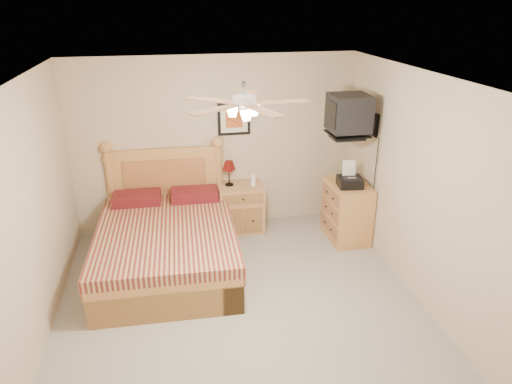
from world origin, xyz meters
TOP-DOWN VIEW (x-y plane):
  - floor at (0.00, 0.00)m, footprint 4.50×4.50m
  - ceiling at (0.00, 0.00)m, footprint 4.00×4.50m
  - wall_back at (0.00, 2.25)m, footprint 4.00×0.04m
  - wall_left at (-2.00, 0.00)m, footprint 0.04×4.50m
  - wall_right at (2.00, 0.00)m, footprint 0.04×4.50m
  - bed at (-0.77, 1.12)m, footprint 1.71×2.21m
  - nightstand at (0.31, 2.00)m, footprint 0.66×0.50m
  - table_lamp at (0.16, 2.05)m, footprint 0.22×0.22m
  - lotion_bottle at (0.49, 1.96)m, footprint 0.10×0.10m
  - framed_picture at (0.27, 2.23)m, footprint 0.46×0.04m
  - dresser at (1.73, 1.44)m, footprint 0.50×0.72m
  - fax_machine at (1.69, 1.34)m, footprint 0.35×0.37m
  - magazine_lower at (1.68, 1.71)m, footprint 0.25×0.28m
  - magazine_upper at (1.70, 1.72)m, footprint 0.26×0.30m
  - wall_tv at (1.75, 1.34)m, footprint 0.56×0.46m
  - ceiling_fan at (0.00, -0.20)m, footprint 1.14×1.14m

SIDE VIEW (x-z plane):
  - floor at x=0.00m, z-range 0.00..0.00m
  - nightstand at x=0.31m, z-range 0.00..0.70m
  - dresser at x=1.73m, z-range 0.00..0.84m
  - bed at x=-0.77m, z-range 0.00..1.40m
  - lotion_bottle at x=0.49m, z-range 0.70..0.91m
  - magazine_lower at x=1.68m, z-range 0.84..0.87m
  - magazine_upper at x=1.70m, z-range 0.87..0.88m
  - table_lamp at x=0.16m, z-range 0.70..1.07m
  - fax_machine at x=1.69m, z-range 0.84..1.18m
  - wall_back at x=0.00m, z-range 0.00..2.50m
  - wall_left at x=-2.00m, z-range 0.00..2.50m
  - wall_right at x=2.00m, z-range 0.00..2.50m
  - framed_picture at x=0.27m, z-range 1.39..1.85m
  - wall_tv at x=1.75m, z-range 1.52..2.10m
  - ceiling_fan at x=0.00m, z-range 2.22..2.50m
  - ceiling at x=0.00m, z-range 2.48..2.52m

